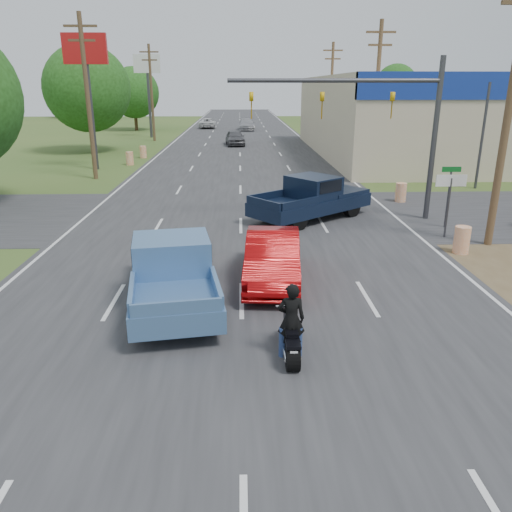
{
  "coord_description": "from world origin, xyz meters",
  "views": [
    {
      "loc": [
        -0.0,
        -5.01,
        5.78
      ],
      "look_at": [
        0.41,
        8.1,
        1.3
      ],
      "focal_mm": 35.0,
      "sensor_mm": 36.0,
      "label": 1
    }
  ],
  "objects_px": {
    "red_convertible": "(272,258)",
    "rider": "(291,323)",
    "navy_pickup": "(313,197)",
    "distant_car_grey": "(235,138)",
    "distant_car_silver": "(247,124)",
    "distant_car_white": "(207,123)",
    "blue_pickup": "(173,269)",
    "motorcycle": "(291,340)"
  },
  "relations": [
    {
      "from": "red_convertible",
      "to": "rider",
      "type": "distance_m",
      "value": 4.6
    },
    {
      "from": "navy_pickup",
      "to": "distant_car_grey",
      "type": "bearing_deg",
      "value": 148.28
    },
    {
      "from": "distant_car_grey",
      "to": "distant_car_silver",
      "type": "relative_size",
      "value": 0.84
    },
    {
      "from": "red_convertible",
      "to": "distant_car_grey",
      "type": "relative_size",
      "value": 1.04
    },
    {
      "from": "rider",
      "to": "distant_car_white",
      "type": "xyz_separation_m",
      "value": [
        -5.75,
        64.76,
        -0.15
      ]
    },
    {
      "from": "red_convertible",
      "to": "navy_pickup",
      "type": "relative_size",
      "value": 0.77
    },
    {
      "from": "distant_car_white",
      "to": "red_convertible",
      "type": "bearing_deg",
      "value": 94.46
    },
    {
      "from": "navy_pickup",
      "to": "distant_car_white",
      "type": "distance_m",
      "value": 53.03
    },
    {
      "from": "rider",
      "to": "distant_car_white",
      "type": "height_order",
      "value": "rider"
    },
    {
      "from": "distant_car_grey",
      "to": "distant_car_white",
      "type": "relative_size",
      "value": 0.9
    },
    {
      "from": "rider",
      "to": "distant_car_silver",
      "type": "relative_size",
      "value": 0.32
    },
    {
      "from": "blue_pickup",
      "to": "distant_car_white",
      "type": "distance_m",
      "value": 61.67
    },
    {
      "from": "rider",
      "to": "navy_pickup",
      "type": "relative_size",
      "value": 0.28
    },
    {
      "from": "motorcycle",
      "to": "rider",
      "type": "height_order",
      "value": "rider"
    },
    {
      "from": "blue_pickup",
      "to": "red_convertible",
      "type": "bearing_deg",
      "value": 17.51
    },
    {
      "from": "distant_car_grey",
      "to": "red_convertible",
      "type": "bearing_deg",
      "value": -93.15
    },
    {
      "from": "motorcycle",
      "to": "distant_car_white",
      "type": "bearing_deg",
      "value": 95.41
    },
    {
      "from": "motorcycle",
      "to": "distant_car_white",
      "type": "relative_size",
      "value": 0.39
    },
    {
      "from": "navy_pickup",
      "to": "motorcycle",
      "type": "bearing_deg",
      "value": -49.09
    },
    {
      "from": "red_convertible",
      "to": "distant_car_grey",
      "type": "bearing_deg",
      "value": 96.5
    },
    {
      "from": "motorcycle",
      "to": "distant_car_white",
      "type": "height_order",
      "value": "distant_car_white"
    },
    {
      "from": "red_convertible",
      "to": "distant_car_white",
      "type": "bearing_deg",
      "value": 99.63
    },
    {
      "from": "distant_car_grey",
      "to": "distant_car_silver",
      "type": "xyz_separation_m",
      "value": [
        1.46,
        18.57,
        0.01
      ]
    },
    {
      "from": "red_convertible",
      "to": "navy_pickup",
      "type": "bearing_deg",
      "value": 77.47
    },
    {
      "from": "distant_car_white",
      "to": "navy_pickup",
      "type": "bearing_deg",
      "value": 97.75
    },
    {
      "from": "red_convertible",
      "to": "blue_pickup",
      "type": "relative_size",
      "value": 0.77
    },
    {
      "from": "rider",
      "to": "distant_car_grey",
      "type": "relative_size",
      "value": 0.37
    },
    {
      "from": "rider",
      "to": "blue_pickup",
      "type": "height_order",
      "value": "blue_pickup"
    },
    {
      "from": "motorcycle",
      "to": "navy_pickup",
      "type": "distance_m",
      "value": 12.58
    },
    {
      "from": "navy_pickup",
      "to": "distant_car_white",
      "type": "bearing_deg",
      "value": 149.72
    },
    {
      "from": "distant_car_grey",
      "to": "distant_car_silver",
      "type": "height_order",
      "value": "distant_car_silver"
    },
    {
      "from": "motorcycle",
      "to": "blue_pickup",
      "type": "distance_m",
      "value": 4.41
    },
    {
      "from": "motorcycle",
      "to": "navy_pickup",
      "type": "relative_size",
      "value": 0.32
    },
    {
      "from": "navy_pickup",
      "to": "distant_car_white",
      "type": "xyz_separation_m",
      "value": [
        -7.97,
        52.43,
        -0.3
      ]
    },
    {
      "from": "motorcycle",
      "to": "navy_pickup",
      "type": "xyz_separation_m",
      "value": [
        2.22,
        12.37,
        0.55
      ]
    },
    {
      "from": "blue_pickup",
      "to": "distant_car_grey",
      "type": "bearing_deg",
      "value": 78.82
    },
    {
      "from": "blue_pickup",
      "to": "motorcycle",
      "type": "bearing_deg",
      "value": -56.06
    },
    {
      "from": "red_convertible",
      "to": "rider",
      "type": "bearing_deg",
      "value": -84.24
    },
    {
      "from": "distant_car_silver",
      "to": "distant_car_white",
      "type": "relative_size",
      "value": 1.07
    },
    {
      "from": "rider",
      "to": "navy_pickup",
      "type": "bearing_deg",
      "value": -99.86
    },
    {
      "from": "navy_pickup",
      "to": "rider",
      "type": "bearing_deg",
      "value": -49.12
    },
    {
      "from": "distant_car_grey",
      "to": "rider",
      "type": "bearing_deg",
      "value": -93.23
    }
  ]
}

